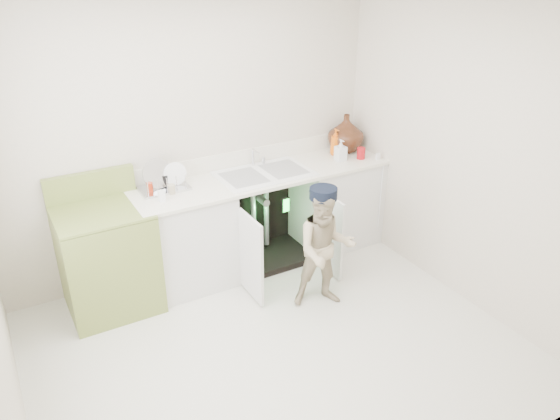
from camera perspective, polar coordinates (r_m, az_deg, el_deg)
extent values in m
plane|color=beige|center=(4.29, -0.36, -14.26)|extent=(3.50, 3.50, 0.00)
cube|color=beige|center=(4.88, -9.15, 7.50)|extent=(3.50, 2.50, 0.02)
cube|color=beige|center=(2.59, 16.39, -11.23)|extent=(3.50, 2.50, 0.02)
cube|color=beige|center=(4.66, 18.79, 5.50)|extent=(2.50, 3.00, 0.02)
cube|color=silver|center=(4.88, -9.91, -3.15)|extent=(0.80, 0.60, 0.86)
cube|color=silver|center=(5.54, 5.72, 0.83)|extent=(0.80, 0.60, 0.86)
cube|color=black|center=(5.37, -2.96, 0.09)|extent=(0.80, 0.06, 0.86)
cube|color=black|center=(5.35, -1.54, -4.87)|extent=(0.80, 0.60, 0.06)
cylinder|color=gray|center=(5.20, -2.80, -0.59)|extent=(0.05, 0.05, 0.70)
cylinder|color=gray|center=(5.25, -1.44, -0.25)|extent=(0.05, 0.05, 0.70)
cylinder|color=gray|center=(5.11, -1.89, 1.07)|extent=(0.07, 0.18, 0.07)
cube|color=silver|center=(4.62, -3.02, -4.95)|extent=(0.03, 0.40, 0.76)
cube|color=silver|center=(4.98, 5.21, -2.58)|extent=(0.02, 0.40, 0.76)
cube|color=white|center=(4.96, -1.66, 3.64)|extent=(2.44, 0.64, 0.03)
cube|color=white|center=(5.17, -3.20, 5.62)|extent=(2.44, 0.02, 0.15)
cube|color=white|center=(4.96, -1.66, 3.74)|extent=(0.85, 0.55, 0.02)
cube|color=gray|center=(4.87, -3.79, 3.39)|extent=(0.34, 0.40, 0.01)
cube|color=gray|center=(5.05, 0.39, 4.29)|extent=(0.34, 0.40, 0.01)
cylinder|color=silver|center=(5.11, -2.85, 5.54)|extent=(0.03, 0.03, 0.17)
cylinder|color=silver|center=(5.03, -2.55, 6.13)|extent=(0.02, 0.14, 0.02)
cylinder|color=silver|center=(5.17, -1.75, 5.23)|extent=(0.04, 0.04, 0.06)
cylinder|color=white|center=(5.45, 10.48, 1.49)|extent=(0.01, 0.01, 0.70)
cube|color=white|center=(5.37, 10.20, 5.52)|extent=(0.04, 0.02, 0.06)
cube|color=silver|center=(4.74, -12.03, 2.25)|extent=(0.41, 0.27, 0.02)
cylinder|color=silver|center=(4.72, -12.61, 3.04)|extent=(0.25, 0.09, 0.25)
cylinder|color=white|center=(4.75, -10.86, 3.22)|extent=(0.20, 0.05, 0.20)
cylinder|color=silver|center=(4.58, -13.64, 2.17)|extent=(0.01, 0.01, 0.12)
cylinder|color=silver|center=(4.60, -12.67, 2.38)|extent=(0.01, 0.01, 0.12)
cylinder|color=silver|center=(4.63, -11.71, 2.59)|extent=(0.01, 0.01, 0.12)
cylinder|color=silver|center=(4.65, -10.76, 2.79)|extent=(0.01, 0.01, 0.12)
cylinder|color=silver|center=(4.67, -9.82, 3.00)|extent=(0.01, 0.01, 0.12)
imported|color=#481D14|center=(5.51, 6.90, 8.00)|extent=(0.36, 0.36, 0.37)
imported|color=#DE5B0B|center=(5.41, 5.81, 7.09)|extent=(0.10, 0.10, 0.26)
imported|color=silver|center=(5.27, 6.36, 6.23)|extent=(0.09, 0.10, 0.21)
cylinder|color=#AB0E14|center=(5.36, 8.46, 5.88)|extent=(0.08, 0.08, 0.11)
cylinder|color=#AD290E|center=(4.66, -13.42, 2.20)|extent=(0.05, 0.05, 0.10)
cylinder|color=tan|center=(4.63, -11.25, 2.15)|extent=(0.06, 0.06, 0.08)
cylinder|color=black|center=(4.73, -11.88, 2.85)|extent=(0.04, 0.04, 0.12)
cube|color=white|center=(4.51, -12.27, 1.45)|extent=(0.05, 0.05, 0.09)
cube|color=olive|center=(4.71, -17.50, -5.09)|extent=(0.72, 0.65, 0.87)
cube|color=olive|center=(4.50, -18.26, -0.16)|extent=(0.72, 0.65, 0.02)
cube|color=olive|center=(4.71, -19.24, 2.47)|extent=(0.72, 0.06, 0.23)
cylinder|color=black|center=(4.34, -20.07, -1.55)|extent=(0.16, 0.16, 0.02)
cylinder|color=silver|center=(4.33, -20.10, -1.41)|extent=(0.19, 0.19, 0.01)
cylinder|color=black|center=(4.62, -20.86, 0.06)|extent=(0.16, 0.16, 0.02)
cylinder|color=silver|center=(4.62, -20.88, 0.19)|extent=(0.19, 0.19, 0.01)
cylinder|color=black|center=(4.39, -15.51, -0.50)|extent=(0.16, 0.16, 0.02)
cylinder|color=silver|center=(4.39, -15.52, -0.36)|extent=(0.19, 0.19, 0.01)
cylinder|color=black|center=(4.68, -16.56, 1.02)|extent=(0.16, 0.16, 0.02)
cylinder|color=silver|center=(4.67, -16.58, 1.15)|extent=(0.19, 0.19, 0.01)
imported|color=tan|center=(4.50, 4.74, -4.08)|extent=(0.62, 0.55, 1.05)
cylinder|color=black|center=(4.27, 4.98, 1.67)|extent=(0.28, 0.28, 0.09)
cube|color=black|center=(4.38, 4.66, 1.79)|extent=(0.19, 0.14, 0.01)
cube|color=black|center=(4.77, 0.61, 0.52)|extent=(0.07, 0.01, 0.14)
cube|color=#26F23F|center=(4.77, 0.66, 0.49)|extent=(0.06, 0.00, 0.12)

